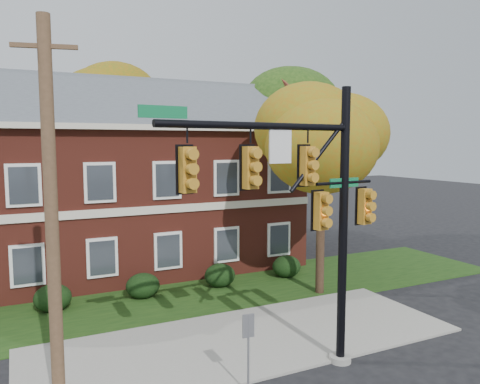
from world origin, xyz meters
name	(u,v)px	position (x,y,z in m)	size (l,w,h in m)	color
ground	(262,353)	(0.00, 0.00, 0.00)	(120.00, 120.00, 0.00)	black
sidewalk	(247,340)	(0.00, 1.00, 0.04)	(14.00, 5.00, 0.08)	gray
grass_strip	(194,296)	(0.00, 6.00, 0.02)	(30.00, 6.00, 0.04)	#193811
apartment_building	(115,172)	(-2.00, 11.95, 4.99)	(18.80, 8.80, 9.74)	maroon
hedge_left	(53,298)	(-5.50, 6.70, 0.53)	(1.40, 1.26, 1.05)	black
hedge_center	(143,286)	(-2.00, 6.70, 0.53)	(1.40, 1.26, 1.05)	black
hedge_right	(220,275)	(1.50, 6.70, 0.53)	(1.40, 1.26, 1.05)	black
hedge_far_right	(287,266)	(5.00, 6.70, 0.53)	(1.40, 1.26, 1.05)	black
tree_near_right	(329,138)	(5.22, 3.87, 6.67)	(4.50, 4.25, 8.58)	black
tree_right_rear	(295,116)	(9.31, 12.81, 8.12)	(6.30, 5.95, 10.62)	black
tree_far_rear	(110,107)	(-0.66, 19.79, 8.84)	(6.84, 6.46, 11.52)	black
traffic_signal	(305,198)	(0.38, -1.66, 4.97)	(7.15, 1.06, 8.01)	gray
utility_pole	(51,215)	(-5.88, -0.33, 4.75)	(1.44, 0.42, 9.36)	brown
sign_post	(248,341)	(-1.50, -2.00, 1.47)	(0.32, 0.07, 2.17)	slate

